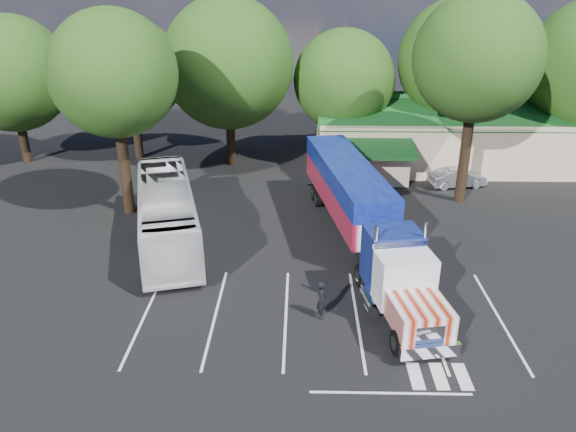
{
  "coord_description": "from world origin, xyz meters",
  "views": [
    {
      "loc": [
        0.59,
        -27.5,
        14.14
      ],
      "look_at": [
        -0.06,
        0.86,
        2.0
      ],
      "focal_mm": 35.0,
      "sensor_mm": 36.0,
      "label": 1
    }
  ],
  "objects_px": {
    "woman": "(322,300)",
    "tour_bus": "(167,213)",
    "bicycle": "(387,241)",
    "silver_sedan": "(457,178)",
    "semi_truck": "(358,206)"
  },
  "relations": [
    {
      "from": "silver_sedan",
      "to": "semi_truck",
      "type": "bearing_deg",
      "value": 128.06
    },
    {
      "from": "bicycle",
      "to": "silver_sedan",
      "type": "relative_size",
      "value": 0.41
    },
    {
      "from": "semi_truck",
      "to": "bicycle",
      "type": "distance_m",
      "value": 2.6
    },
    {
      "from": "tour_bus",
      "to": "silver_sedan",
      "type": "height_order",
      "value": "tour_bus"
    },
    {
      "from": "woman",
      "to": "tour_bus",
      "type": "bearing_deg",
      "value": 48.33
    },
    {
      "from": "bicycle",
      "to": "tour_bus",
      "type": "relative_size",
      "value": 0.13
    },
    {
      "from": "tour_bus",
      "to": "silver_sedan",
      "type": "xyz_separation_m",
      "value": [
        19.0,
        9.54,
        -1.08
      ]
    },
    {
      "from": "semi_truck",
      "to": "bicycle",
      "type": "xyz_separation_m",
      "value": [
        1.65,
        -0.51,
        -1.95
      ]
    },
    {
      "from": "tour_bus",
      "to": "silver_sedan",
      "type": "relative_size",
      "value": 3.05
    },
    {
      "from": "silver_sedan",
      "to": "tour_bus",
      "type": "bearing_deg",
      "value": 104.6
    },
    {
      "from": "semi_truck",
      "to": "silver_sedan",
      "type": "relative_size",
      "value": 4.89
    },
    {
      "from": "woman",
      "to": "tour_bus",
      "type": "relative_size",
      "value": 0.14
    },
    {
      "from": "woman",
      "to": "tour_bus",
      "type": "xyz_separation_m",
      "value": [
        -8.6,
        7.72,
        0.87
      ]
    },
    {
      "from": "tour_bus",
      "to": "silver_sedan",
      "type": "distance_m",
      "value": 21.29
    },
    {
      "from": "semi_truck",
      "to": "silver_sedan",
      "type": "distance_m",
      "value": 12.83
    }
  ]
}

